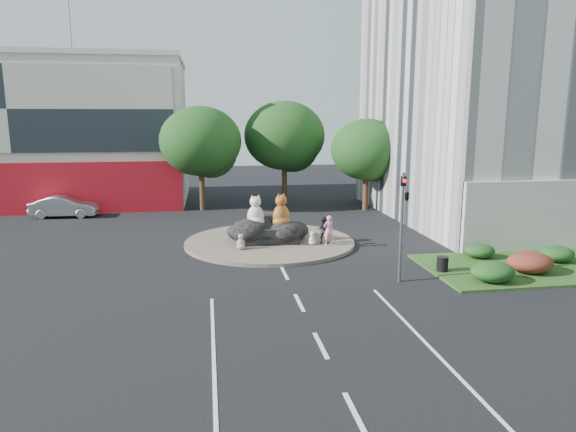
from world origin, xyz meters
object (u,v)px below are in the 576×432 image
(parked_car, at_px, (64,207))
(kitten_white, at_px, (312,238))
(cat_tabby, at_px, (281,210))
(kitten_calico, at_px, (241,241))
(cat_white, at_px, (256,211))
(pedestrian_dark, at_px, (323,230))
(litter_bin, at_px, (442,264))
(pedestrian_pink, at_px, (328,230))

(parked_car, bearing_deg, kitten_white, -123.11)
(cat_tabby, xyz_separation_m, kitten_calico, (-2.44, -1.27, -1.45))
(parked_car, bearing_deg, kitten_calico, -132.01)
(cat_white, distance_m, kitten_calico, 2.31)
(cat_white, height_order, kitten_calico, cat_white)
(cat_tabby, bearing_deg, pedestrian_dark, -48.32)
(kitten_calico, height_order, parked_car, parked_car)
(cat_tabby, xyz_separation_m, kitten_white, (1.66, -0.90, -1.50))
(kitten_calico, bearing_deg, litter_bin, -24.99)
(cat_white, bearing_deg, litter_bin, -45.24)
(pedestrian_pink, distance_m, pedestrian_dark, 0.58)
(kitten_calico, xyz_separation_m, litter_bin, (9.31, -5.36, -0.18))
(pedestrian_dark, height_order, parked_car, pedestrian_dark)
(pedestrian_pink, bearing_deg, parked_car, -47.55)
(kitten_calico, bearing_deg, pedestrian_dark, 12.94)
(cat_tabby, bearing_deg, litter_bin, -78.34)
(kitten_calico, distance_m, kitten_white, 4.11)
(pedestrian_pink, height_order, pedestrian_dark, pedestrian_pink)
(kitten_calico, relative_size, pedestrian_pink, 0.52)
(kitten_calico, bearing_deg, parked_car, 140.00)
(kitten_white, relative_size, parked_car, 0.16)
(cat_white, height_order, pedestrian_dark, cat_white)
(pedestrian_pink, bearing_deg, pedestrian_dark, -84.75)
(litter_bin, bearing_deg, pedestrian_dark, 126.64)
(cat_tabby, distance_m, kitten_white, 2.41)
(kitten_calico, relative_size, litter_bin, 1.28)
(kitten_white, bearing_deg, pedestrian_dark, -18.84)
(pedestrian_pink, distance_m, litter_bin, 7.01)
(cat_white, height_order, cat_tabby, cat_tabby)
(cat_white, bearing_deg, kitten_calico, -127.45)
(kitten_calico, xyz_separation_m, pedestrian_dark, (4.82, 0.68, 0.33))
(parked_car, relative_size, litter_bin, 6.84)
(cat_white, xyz_separation_m, parked_car, (-13.37, 10.80, -1.25))
(pedestrian_dark, relative_size, parked_car, 0.32)
(cat_white, xyz_separation_m, pedestrian_dark, (3.85, -0.89, -1.07))
(pedestrian_dark, bearing_deg, cat_white, 15.96)
(pedestrian_pink, xyz_separation_m, litter_bin, (4.32, -5.49, -0.59))
(kitten_calico, distance_m, pedestrian_pink, 5.01)
(pedestrian_dark, distance_m, parked_car, 20.81)
(pedestrian_dark, bearing_deg, kitten_calico, 36.93)
(parked_car, distance_m, litter_bin, 28.03)
(cat_white, height_order, litter_bin, cat_white)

